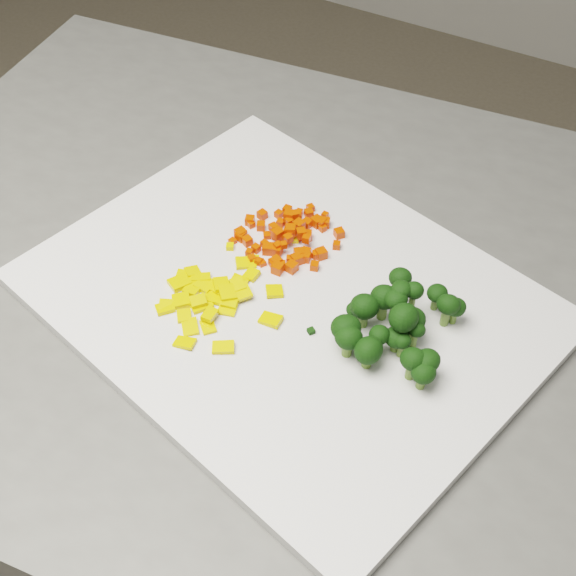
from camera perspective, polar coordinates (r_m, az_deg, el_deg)
The scene contains 137 objects.
counter_block at distance 1.15m, azimuth 1.19°, elevation -15.07°, with size 0.99×0.69×0.90m, color #4F4F4C.
cutting_board at distance 0.75m, azimuth -0.00°, elevation -0.82°, with size 0.45×0.35×0.01m, color silver.
carrot_pile at distance 0.79m, azimuth 0.15°, elevation 4.20°, with size 0.10×0.10×0.03m, color red, non-canonical shape.
pepper_pile at distance 0.74m, azimuth -4.66°, elevation -0.79°, with size 0.12×0.12×0.02m, color #E5B70C, non-canonical shape.
broccoli_pile at distance 0.70m, azimuth 8.17°, elevation -1.89°, with size 0.12×0.12×0.06m, color black, non-canonical shape.
carrot_cube_0 at distance 0.80m, azimuth 0.61°, elevation 4.08°, with size 0.01×0.01×0.01m, color red.
carrot_cube_1 at distance 0.82m, azimuth 2.65°, elevation 5.20°, with size 0.01×0.01×0.01m, color red.
carrot_cube_2 at distance 0.80m, azimuth 0.78°, elevation 4.49°, with size 0.01×0.01×0.01m, color red.
carrot_cube_3 at distance 0.77m, azimuth -0.75°, elevation 1.41°, with size 0.01×0.01×0.01m, color red.
carrot_cube_4 at distance 0.77m, azimuth -1.05°, elevation 1.81°, with size 0.01×0.01×0.01m, color red.
carrot_cube_5 at distance 0.83m, azimuth -0.05°, elevation 5.58°, with size 0.01×0.01×0.01m, color red.
carrot_cube_6 at distance 0.83m, azimuth 1.61°, elevation 5.71°, with size 0.01×0.01×0.01m, color red.
carrot_cube_7 at distance 0.81m, azimuth 0.08°, elevation 4.55°, with size 0.01×0.01×0.01m, color red.
carrot_cube_8 at distance 0.79m, azimuth 0.01°, elevation 3.55°, with size 0.01×0.01×0.01m, color red.
carrot_cube_9 at distance 0.81m, azimuth 2.47°, elevation 4.28°, with size 0.01×0.01×0.01m, color red.
carrot_cube_10 at distance 0.80m, azimuth -3.39°, elevation 3.72°, with size 0.01×0.01×0.01m, color red.
carrot_cube_11 at distance 0.82m, azimuth 0.82°, elevation 5.41°, with size 0.01×0.01×0.01m, color red.
carrot_cube_12 at distance 0.78m, azimuth 1.27°, elevation 2.22°, with size 0.01×0.01×0.01m, color red.
carrot_cube_13 at distance 0.79m, azimuth -0.01°, elevation 4.02°, with size 0.01×0.01×0.01m, color red.
carrot_cube_14 at distance 0.80m, azimuth -1.05°, elevation 4.33°, with size 0.01×0.01×0.01m, color red.
carrot_cube_15 at distance 0.78m, azimuth 1.29°, elevation 2.52°, with size 0.01×0.01×0.01m, color red.
carrot_cube_16 at distance 0.79m, azimuth 0.25°, elevation 3.92°, with size 0.01×0.01×0.01m, color red.
carrot_cube_17 at distance 0.81m, azimuth -1.93°, elevation 4.43°, with size 0.01×0.01×0.01m, color red.
carrot_cube_18 at distance 0.79m, azimuth -2.29°, elevation 2.84°, with size 0.01×0.01×0.01m, color red.
carrot_cube_19 at distance 0.80m, azimuth -3.39°, elevation 3.89°, with size 0.01×0.01×0.01m, color red.
carrot_cube_20 at distance 0.82m, azimuth 0.21°, elevation 4.87°, with size 0.01×0.01×0.01m, color red.
carrot_cube_21 at distance 0.80m, azimuth 0.93°, elevation 3.73°, with size 0.01×0.01×0.01m, color red.
carrot_cube_22 at distance 0.77m, azimuth -2.12°, elevation 1.90°, with size 0.01×0.01×0.01m, color red.
carrot_cube_23 at distance 0.81m, azimuth 0.07°, elevation 5.20°, with size 0.01×0.01×0.01m, color red.
carrot_cube_24 at distance 0.78m, azimuth -1.44°, elevation 2.80°, with size 0.01×0.01×0.01m, color red.
carrot_cube_25 at distance 0.80m, azimuth 0.42°, elevation 4.17°, with size 0.01×0.01×0.01m, color red.
carrot_cube_26 at distance 0.79m, azimuth -0.75°, elevation 3.88°, with size 0.01×0.01×0.01m, color red.
carrot_cube_27 at distance 0.80m, azimuth -0.76°, elevation 3.86°, with size 0.01×0.01×0.01m, color red.
carrot_cube_28 at distance 0.81m, azimuth 1.36°, elevation 4.62°, with size 0.01×0.01×0.01m, color red.
carrot_cube_29 at distance 0.78m, azimuth 2.00°, elevation 2.39°, with size 0.01×0.01×0.01m, color red.
carrot_cube_30 at distance 0.81m, azimuth 2.32°, elevation 4.66°, with size 0.01×0.01×0.01m, color red.
carrot_cube_31 at distance 0.79m, azimuth -1.69°, elevation 3.17°, with size 0.01×0.01×0.01m, color red.
carrot_cube_32 at distance 0.81m, azimuth -0.53°, elevation 4.66°, with size 0.01×0.01×0.01m, color red.
carrot_cube_33 at distance 0.79m, azimuth 0.18°, elevation 4.14°, with size 0.01×0.01×0.01m, color red.
carrot_cube_34 at distance 0.81m, azimuth -2.64°, elevation 4.55°, with size 0.01×0.01×0.01m, color red.
carrot_cube_35 at distance 0.78m, azimuth 2.38°, elevation 2.46°, with size 0.01×0.01×0.01m, color red.
carrot_cube_36 at distance 0.77m, azimuth 1.90°, elevation 1.58°, with size 0.01×0.01×0.01m, color red.
carrot_cube_37 at distance 0.80m, azimuth 3.66°, elevation 3.91°, with size 0.01×0.01×0.01m, color red.
carrot_cube_38 at distance 0.77m, azimuth -0.48°, elevation 1.66°, with size 0.01×0.01×0.01m, color red.
carrot_cube_39 at distance 0.78m, azimuth 0.86°, elevation 2.03°, with size 0.01×0.01×0.01m, color red.
carrot_cube_40 at distance 0.82m, azimuth -1.85°, elevation 5.23°, with size 0.01×0.01×0.01m, color red.
carrot_cube_41 at distance 0.82m, azimuth 1.48°, elevation 5.32°, with size 0.01×0.01×0.01m, color red.
carrot_cube_42 at distance 0.78m, azimuth -0.75°, elevation 3.01°, with size 0.01×0.01×0.01m, color red.
carrot_cube_43 at distance 0.81m, azimuth -2.74°, elevation 4.83°, with size 0.01×0.01×0.01m, color red.
carrot_cube_44 at distance 0.79m, azimuth 0.94°, elevation 3.93°, with size 0.01×0.01×0.01m, color red.
carrot_cube_45 at distance 0.78m, azimuth -0.32°, elevation 3.07°, with size 0.01×0.01×0.01m, color red.
carrot_cube_46 at distance 0.80m, azimuth -0.53°, elevation 3.63°, with size 0.01×0.01×0.01m, color red.
carrot_cube_47 at distance 0.78m, azimuth 2.04°, elevation 2.39°, with size 0.01×0.01×0.01m, color red.
carrot_cube_48 at distance 0.77m, azimuth 0.27°, elevation 1.50°, with size 0.01×0.01×0.01m, color red.
carrot_cube_49 at distance 0.79m, azimuth 3.47°, elevation 3.06°, with size 0.01×0.01×0.01m, color red.
carrot_cube_50 at distance 0.81m, azimuth 0.48°, elevation 5.22°, with size 0.01×0.01×0.01m, color red.
carrot_cube_51 at distance 0.80m, azimuth 1.39°, elevation 3.76°, with size 0.01×0.01×0.01m, color red.
carrot_cube_52 at distance 0.82m, azimuth 0.67°, elevation 5.09°, with size 0.01×0.01×0.01m, color red.
carrot_cube_53 at distance 0.78m, azimuth -2.77°, elevation 2.54°, with size 0.01×0.01×0.01m, color red.
carrot_cube_54 at distance 0.78m, azimuth -2.58°, elevation 2.09°, with size 0.01×0.01×0.01m, color red.
carrot_cube_55 at distance 0.78m, azimuth 0.13°, elevation 2.07°, with size 0.01×0.01×0.01m, color red.
carrot_cube_56 at distance 0.82m, azimuth -0.66°, elevation 5.27°, with size 0.01×0.01×0.01m, color red.
carrot_cube_57 at distance 0.80m, azimuth -0.14°, elevation 3.72°, with size 0.01×0.01×0.01m, color red.
carrot_cube_58 at distance 0.77m, azimuth -0.78°, elevation 1.66°, with size 0.01×0.01×0.01m, color red.
carrot_cube_59 at distance 0.78m, azimuth -0.80°, elevation 2.71°, with size 0.01×0.01×0.01m, color red.
carrot_cube_60 at distance 0.77m, azimuth 0.62°, elevation 2.05°, with size 0.01×0.01×0.01m, color red.
carrot_cube_61 at distance 0.77m, azimuth -0.85°, elevation 1.86°, with size 0.01×0.01×0.01m, color red.
carrot_cube_62 at distance 0.77m, azimuth -0.86°, elevation 1.99°, with size 0.01×0.01×0.01m, color red.
carrot_cube_63 at distance 0.81m, azimuth 2.67°, elevation 4.66°, with size 0.01×0.01×0.01m, color red.
carrot_cube_64 at distance 0.79m, azimuth -2.92°, elevation 3.37°, with size 0.01×0.01×0.01m, color red.
carrot_cube_65 at distance 0.81m, azimuth 0.13°, elevation 4.24°, with size 0.01×0.01×0.01m, color red.
carrot_cube_66 at distance 0.81m, azimuth 2.07°, elevation 4.74°, with size 0.01×0.01×0.01m, color red.
carrot_cube_67 at distance 0.78m, azimuth 1.33°, elevation 3.53°, with size 0.01×0.01×0.01m, color red.
carrot_cube_68 at distance 0.80m, azimuth 0.07°, elevation 4.74°, with size 0.01×0.01×0.01m, color red.
carrot_cube_69 at distance 0.78m, azimuth 0.77°, elevation 2.46°, with size 0.01×0.01×0.01m, color red.
pepper_chunk_0 at distance 0.76m, azimuth -5.90°, elevation 0.22°, with size 0.02×0.02×0.00m, color #E5B70C.
pepper_chunk_1 at distance 0.75m, azimuth -7.60°, elevation -0.89°, with size 0.02×0.02×0.00m, color #E5B70C.
pepper_chunk_2 at distance 0.77m, azimuth -7.39°, elevation 0.89°, with size 0.02×0.01×0.00m, color #E5B70C.
pepper_chunk_3 at distance 0.74m, azimuth -4.34°, elevation -0.34°, with size 0.02×0.01×0.00m, color #E5B70C.
pepper_chunk_4 at distance 0.74m, azimuth -4.10°, elevation -0.77°, with size 0.02×0.01×0.00m, color #E5B70C.
pepper_chunk_5 at distance 0.74m, azimuth -8.74°, elevation -1.43°, with size 0.01×0.02×0.00m, color #E5B70C.
pepper_chunk_6 at distance 0.75m, azimuth -4.17°, elevation -0.52°, with size 0.01×0.01×0.00m, color #E5B70C.
pepper_chunk_7 at distance 0.75m, azimuth -5.23°, elevation -0.63°, with size 0.02×0.02×0.00m, color #E5B70C.
pepper_chunk_8 at distance 0.76m, azimuth -3.52°, elevation 0.39°, with size 0.02×0.02×0.00m, color #E5B70C.
pepper_chunk_9 at distance 0.73m, azimuth -1.24°, elevation -2.27°, with size 0.02×0.01×0.00m, color #E5B70C.
pepper_chunk_10 at distance 0.74m, azimuth -4.32°, elevation -1.51°, with size 0.01×0.02×0.00m, color #E5B70C.
pepper_chunk_11 at distance 0.75m, azimuth -4.79°, elevation 0.06°, with size 0.02×0.01×0.00m, color #E5B70C.
pepper_chunk_12 at distance 0.74m, azimuth -7.39°, elevation -1.99°, with size 0.01×0.01×0.00m, color #E5B70C.
pepper_chunk_13 at distance 0.71m, azimuth -4.62°, elevation -4.24°, with size 0.02×0.01×0.00m, color #E5B70C.
pepper_chunk_14 at distance 0.75m, azimuth -8.66°, elevation -1.24°, with size 0.01×0.01×0.00m, color #E5B70C.
pepper_chunk_15 at distance 0.76m, azimuth -6.72°, elevation 0.02°, with size 0.02×0.01×0.00m, color #E5B70C.
pepper_chunk_16 at distance 0.74m, azimuth -6.40°, elevation -0.92°, with size 0.01×0.01×0.00m, color #E5B70C.
pepper_chunk_17 at distance 0.75m, azimuth -4.75°, elevation 0.26°, with size 0.01×0.02×0.00m, color #E5B70C.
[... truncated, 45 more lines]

